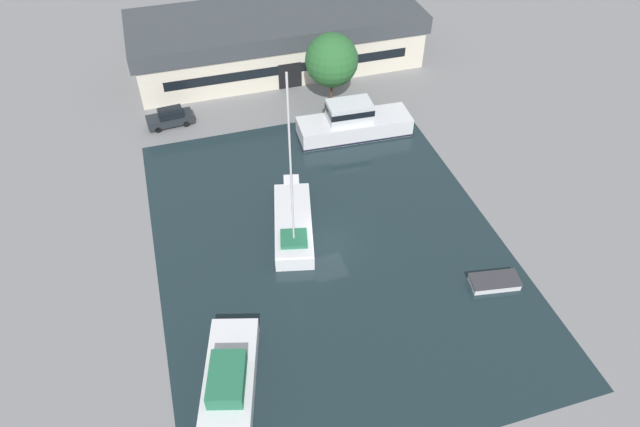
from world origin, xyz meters
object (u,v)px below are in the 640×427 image
motor_cruiser (353,123)px  quay_tree_near_building (332,60)px  cabin_boat (229,381)px  sailboat_moored (293,222)px  warehouse_building (277,39)px  parked_car (170,118)px  small_dinghy (494,282)px

motor_cruiser → quay_tree_near_building: bearing=7.8°
quay_tree_near_building → motor_cruiser: 6.32m
quay_tree_near_building → cabin_boat: 31.53m
sailboat_moored → cabin_boat: sailboat_moored is taller
warehouse_building → parked_car: size_ratio=6.96×
small_dinghy → warehouse_building: bearing=20.2°
motor_cruiser → cabin_boat: 27.16m
warehouse_building → quay_tree_near_building: (2.95, -9.97, 2.13)m
small_dinghy → cabin_boat: bearing=106.8°
sailboat_moored → motor_cruiser: sailboat_moored is taller
small_dinghy → cabin_boat: cabin_boat is taller
quay_tree_near_building → cabin_boat: (-14.88, -27.48, -4.13)m
quay_tree_near_building → small_dinghy: bearing=-80.9°
parked_car → sailboat_moored: bearing=-161.0°
sailboat_moored → small_dinghy: 15.14m
motor_cruiser → parked_car: bearing=70.6°
warehouse_building → cabin_boat: warehouse_building is taller
small_dinghy → quay_tree_near_building: bearing=18.1°
parked_car → motor_cruiser: 17.08m
parked_car → cabin_boat: size_ratio=0.51×
sailboat_moored → cabin_boat: 13.87m
motor_cruiser → cabin_boat: (-15.36, -22.39, -0.41)m
warehouse_building → sailboat_moored: sailboat_moored is taller
parked_car → small_dinghy: 32.52m
parked_car → motor_cruiser: size_ratio=0.42×
motor_cruiser → cabin_boat: size_ratio=1.22×
small_dinghy → cabin_boat: 19.07m
quay_tree_near_building → cabin_boat: size_ratio=0.86×
warehouse_building → cabin_boat: 39.36m
parked_car → cabin_boat: 28.74m
quay_tree_near_building → sailboat_moored: 17.91m
quay_tree_near_building → warehouse_building: bearing=106.5°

